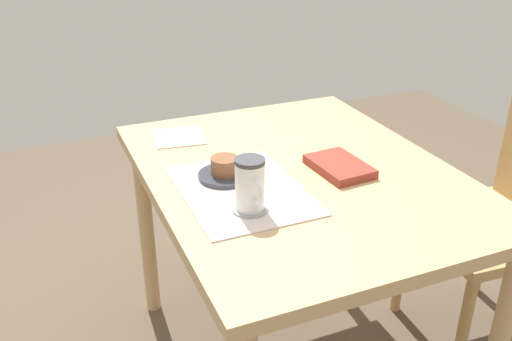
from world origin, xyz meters
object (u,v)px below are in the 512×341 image
(dining_table, at_px, (298,197))
(wooden_chair, at_px, (507,212))
(coffee_mug, at_px, (250,184))
(pastry, at_px, (225,166))
(pastry_plate, at_px, (225,175))
(small_book, at_px, (339,166))

(dining_table, relative_size, wooden_chair, 1.23)
(coffee_mug, bearing_deg, pastry, 178.88)
(wooden_chair, distance_m, pastry_plate, 0.95)
(dining_table, bearing_deg, pastry_plate, -98.44)
(pastry_plate, height_order, coffee_mug, coffee_mug)
(dining_table, bearing_deg, small_book, 66.41)
(dining_table, distance_m, coffee_mug, 0.30)
(coffee_mug, bearing_deg, pastry_plate, 178.88)
(pastry_plate, xyz_separation_m, small_book, (0.07, 0.30, 0.00))
(pastry_plate, bearing_deg, pastry, 0.00)
(pastry, bearing_deg, small_book, 76.36)
(pastry_plate, distance_m, coffee_mug, 0.19)
(wooden_chair, relative_size, pastry_plate, 5.92)
(wooden_chair, height_order, coffee_mug, coffee_mug)
(pastry, height_order, coffee_mug, coffee_mug)
(dining_table, relative_size, coffee_mug, 8.12)
(pastry_plate, bearing_deg, wooden_chair, 82.21)
(pastry_plate, relative_size, small_book, 0.78)
(dining_table, distance_m, wooden_chair, 0.73)
(wooden_chair, relative_size, pastry, 11.44)
(coffee_mug, distance_m, small_book, 0.33)
(wooden_chair, bearing_deg, small_book, 89.59)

